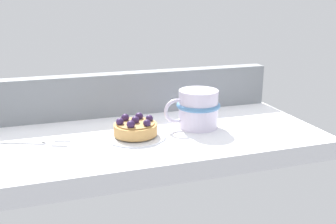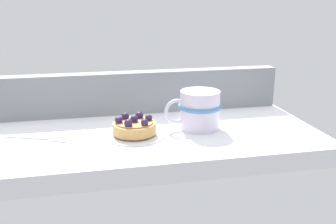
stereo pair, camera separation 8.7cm
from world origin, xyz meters
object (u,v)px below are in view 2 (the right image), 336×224
(coffee_mug, at_px, (199,110))
(dessert_plate, at_px, (135,134))
(dessert_fork, at_px, (34,137))
(raspberry_tart, at_px, (134,126))

(coffee_mug, bearing_deg, dessert_plate, -173.24)
(dessert_plate, bearing_deg, dessert_fork, 172.75)
(raspberry_tart, bearing_deg, dessert_fork, 172.78)
(raspberry_tart, height_order, dessert_fork, raspberry_tart)
(dessert_plate, relative_size, dessert_fork, 0.85)
(dessert_plate, distance_m, coffee_mug, 0.16)
(coffee_mug, height_order, dessert_fork, coffee_mug)
(coffee_mug, distance_m, dessert_fork, 0.38)
(dessert_plate, height_order, dessert_fork, same)
(dessert_fork, bearing_deg, coffee_mug, -1.44)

